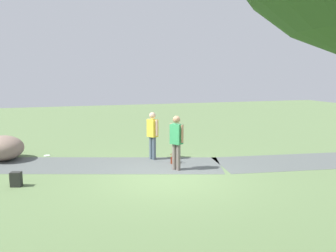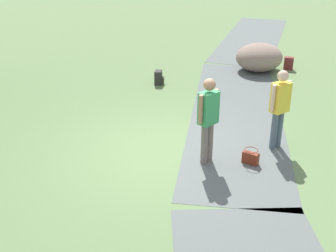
# 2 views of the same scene
# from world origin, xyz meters

# --- Properties ---
(ground_plane) EXTENTS (48.00, 48.00, 0.00)m
(ground_plane) POSITION_xyz_m (0.00, 0.00, 0.00)
(ground_plane) COLOR #5F794A
(footpath_segment_mid) EXTENTS (8.28, 4.47, 0.01)m
(footpath_segment_mid) POSITION_xyz_m (1.74, -2.10, 0.00)
(footpath_segment_mid) COLOR #555C59
(footpath_segment_mid) RESTS_ON ground
(footpath_segment_far) EXTENTS (8.10, 5.59, 0.01)m
(footpath_segment_far) POSITION_xyz_m (9.11, -5.14, 0.00)
(footpath_segment_far) COLOR #555C59
(footpath_segment_far) RESTS_ON ground
(lawn_boulder) EXTENTS (1.97, 2.02, 0.86)m
(lawn_boulder) POSITION_xyz_m (4.94, -3.84, 0.43)
(lawn_boulder) COLOR gray
(lawn_boulder) RESTS_ON ground
(woman_with_handbag) EXTENTS (0.37, 0.48, 1.68)m
(woman_with_handbag) POSITION_xyz_m (-0.13, -2.35, 0.98)
(woman_with_handbag) COLOR #4A5A68
(woman_with_handbag) RESTS_ON ground
(man_near_boulder) EXTENTS (0.40, 0.44, 1.73)m
(man_near_boulder) POSITION_xyz_m (-0.48, -0.78, 1.00)
(man_near_boulder) COLOR slate
(man_near_boulder) RESTS_ON ground
(handbag_on_grass) EXTENTS (0.38, 0.38, 0.31)m
(handbag_on_grass) POSITION_xyz_m (-0.69, -1.61, 0.14)
(handbag_on_grass) COLOR maroon
(handbag_on_grass) RESTS_ON ground
(backpack_by_boulder) EXTENTS (0.33, 0.33, 0.40)m
(backpack_by_boulder) POSITION_xyz_m (4.90, -4.83, 0.19)
(backpack_by_boulder) COLOR maroon
(backpack_by_boulder) RESTS_ON ground
(spare_backpack_on_lawn) EXTENTS (0.32, 0.32, 0.40)m
(spare_backpack_on_lawn) POSITION_xyz_m (4.18, -0.51, 0.19)
(spare_backpack_on_lawn) COLOR #262825
(spare_backpack_on_lawn) RESTS_ON ground
(frisbee_on_grass) EXTENTS (0.24, 0.24, 0.02)m
(frisbee_on_grass) POSITION_xyz_m (3.48, -4.03, 0.01)
(frisbee_on_grass) COLOR white
(frisbee_on_grass) RESTS_ON ground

